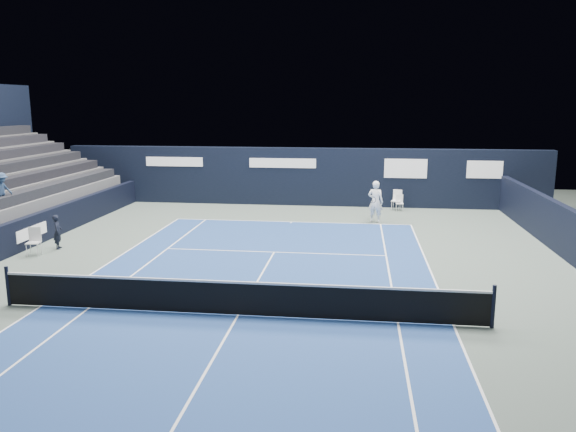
{
  "coord_description": "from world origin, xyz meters",
  "views": [
    {
      "loc": [
        3.01,
        -13.57,
        5.44
      ],
      "look_at": [
        0.46,
        6.86,
        1.3
      ],
      "focal_mm": 35.0,
      "sensor_mm": 36.0,
      "label": 1
    }
  ],
  "objects_px": {
    "tennis_net": "(238,297)",
    "tennis_player": "(375,202)",
    "folding_chair_back_a": "(397,198)",
    "folding_chair_back_b": "(399,202)",
    "line_judge_chair": "(34,239)"
  },
  "relations": [
    {
      "from": "folding_chair_back_b",
      "to": "line_judge_chair",
      "type": "relative_size",
      "value": 0.83
    },
    {
      "from": "folding_chair_back_a",
      "to": "tennis_net",
      "type": "distance_m",
      "value": 16.44
    },
    {
      "from": "tennis_net",
      "to": "tennis_player",
      "type": "height_order",
      "value": "tennis_player"
    },
    {
      "from": "folding_chair_back_a",
      "to": "tennis_net",
      "type": "relative_size",
      "value": 0.08
    },
    {
      "from": "folding_chair_back_b",
      "to": "tennis_net",
      "type": "xyz_separation_m",
      "value": [
        -5.19,
        -15.37,
        0.03
      ]
    },
    {
      "from": "tennis_player",
      "to": "line_judge_chair",
      "type": "bearing_deg",
      "value": -149.69
    },
    {
      "from": "tennis_player",
      "to": "folding_chair_back_a",
      "type": "bearing_deg",
      "value": 70.1
    },
    {
      "from": "folding_chair_back_b",
      "to": "tennis_net",
      "type": "distance_m",
      "value": 16.22
    },
    {
      "from": "folding_chair_back_b",
      "to": "tennis_player",
      "type": "bearing_deg",
      "value": -115.36
    },
    {
      "from": "folding_chair_back_b",
      "to": "tennis_net",
      "type": "bearing_deg",
      "value": -110.65
    },
    {
      "from": "tennis_player",
      "to": "tennis_net",
      "type": "bearing_deg",
      "value": -107.45
    },
    {
      "from": "line_judge_chair",
      "to": "tennis_net",
      "type": "relative_size",
      "value": 0.08
    },
    {
      "from": "line_judge_chair",
      "to": "tennis_player",
      "type": "distance_m",
      "value": 14.49
    },
    {
      "from": "tennis_net",
      "to": "tennis_player",
      "type": "distance_m",
      "value": 12.91
    },
    {
      "from": "folding_chair_back_a",
      "to": "folding_chair_back_b",
      "type": "xyz_separation_m",
      "value": [
        0.12,
        -0.26,
        -0.12
      ]
    }
  ]
}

